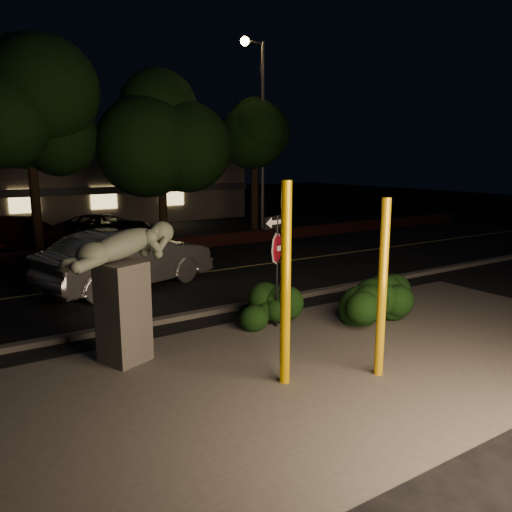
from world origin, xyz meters
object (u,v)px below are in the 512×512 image
Objects in this scene: yellow_pole_right at (382,289)px; signpost at (277,249)px; streetlight at (259,122)px; silver_sedan at (128,259)px; parked_car_darkred at (25,232)px; yellow_pole_left at (286,286)px; sculpture at (123,280)px; parked_car_dark at (104,227)px.

signpost is (-0.05, 3.01, 0.24)m from yellow_pole_right.
silver_sedan is at bearing -151.79° from streetlight.
streetlight is 1.92× the size of parked_car_darkred.
signpost is (1.50, 2.39, 0.09)m from yellow_pole_left.
streetlight is (10.41, 11.55, 3.81)m from sculpture.
yellow_pole_left reaches higher than yellow_pole_right.
yellow_pole_right is (1.55, -0.63, -0.15)m from yellow_pole_left.
yellow_pole_left reaches higher than signpost.
yellow_pole_left is 0.74× the size of parked_car_dark.
yellow_pole_right is at bearing -106.27° from signpost.
streetlight is at bearing 41.49° from signpost.
signpost is 14.24m from parked_car_darkred.
yellow_pole_right reaches higher than parked_car_darkred.
streetlight reaches higher than parked_car_dark.
yellow_pole_right is 8.39m from silver_sedan.
signpost is 5.50m from silver_sedan.
signpost is at bearing 157.35° from parked_car_dark.
yellow_pole_right is 4.55m from sculpture.
yellow_pole_left is 1.35× the size of signpost.
silver_sedan is at bearing 101.39° from yellow_pole_right.
sculpture reaches higher than signpost.
yellow_pole_left is 1.67m from yellow_pole_right.
yellow_pole_left is 16.35m from parked_car_dark.
streetlight is 8.63m from parked_car_dark.
streetlight is at bearing 64.38° from yellow_pole_right.
parked_car_darkred is at bearing 67.27° from sculpture.
sculpture is (-1.90, 2.34, -0.13)m from yellow_pole_left.
parked_car_darkred is at bearing 158.87° from streetlight.
yellow_pole_right is at bearing 157.64° from parked_car_dark.
sculpture is at bearing 143.96° from silver_sedan.
parked_car_dark is at bearing 89.57° from yellow_pole_right.
sculpture is at bearing 143.63° from parked_car_dark.
yellow_pole_left is 3.02m from sculpture.
yellow_pole_left reaches higher than parked_car_darkred.
sculpture reaches higher than silver_sedan.
parked_car_darkred is (-1.52, 8.67, -0.17)m from silver_sedan.
yellow_pole_left reaches higher than silver_sedan.
yellow_pole_left is at bearing -139.30° from signpost.
yellow_pole_left is 0.37× the size of streetlight.
yellow_pole_right is 0.65× the size of parked_car_darkred.
signpost is at bearing -129.40° from streetlight.
signpost is 0.28× the size of streetlight.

